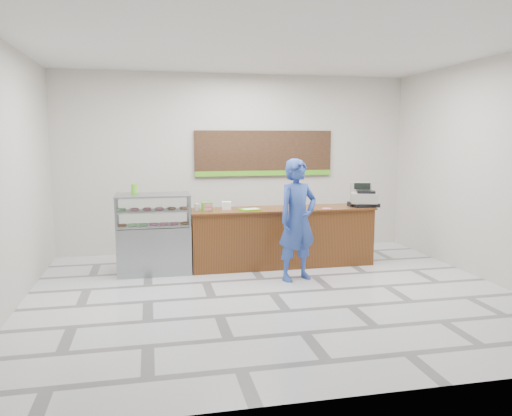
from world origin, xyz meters
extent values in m
plane|color=silver|center=(0.00, 0.00, 0.00)|extent=(7.00, 7.00, 0.00)
plane|color=beige|center=(0.00, 3.00, 1.75)|extent=(7.00, 0.00, 7.00)
plane|color=silver|center=(0.00, 0.00, 3.50)|extent=(7.00, 7.00, 0.00)
cube|color=brown|center=(0.55, 1.55, 0.50)|extent=(3.20, 0.70, 1.00)
cube|color=brown|center=(0.55, 1.55, 1.01)|extent=(3.26, 0.76, 0.03)
cube|color=gray|center=(-1.67, 1.55, 0.40)|extent=(1.20, 0.70, 0.80)
cube|color=white|center=(-1.67, 1.55, 1.05)|extent=(1.20, 0.70, 0.50)
cube|color=gray|center=(-1.67, 1.55, 1.31)|extent=(1.22, 0.72, 0.03)
cube|color=silver|center=(-1.67, 1.55, 0.82)|extent=(1.14, 0.64, 0.02)
cube|color=silver|center=(-1.67, 1.55, 1.06)|extent=(1.14, 0.64, 0.02)
torus|color=#9A5A33|center=(-2.17, 1.45, 0.85)|extent=(0.15, 0.15, 0.05)
torus|color=#85E587|center=(-2.00, 1.45, 0.85)|extent=(0.15, 0.15, 0.05)
torus|color=#85E587|center=(-1.84, 1.45, 0.85)|extent=(0.15, 0.15, 0.05)
torus|color=pink|center=(-1.67, 1.45, 0.85)|extent=(0.15, 0.15, 0.05)
torus|color=pink|center=(-1.50, 1.45, 0.85)|extent=(0.15, 0.15, 0.05)
torus|color=pink|center=(-1.34, 1.45, 0.85)|extent=(0.15, 0.15, 0.05)
torus|color=#9A5A33|center=(-1.17, 1.45, 0.85)|extent=(0.15, 0.15, 0.05)
torus|color=#85E587|center=(-2.17, 1.60, 1.09)|extent=(0.15, 0.15, 0.05)
torus|color=pink|center=(-1.97, 1.60, 1.09)|extent=(0.15, 0.15, 0.05)
torus|color=pink|center=(-1.77, 1.60, 1.09)|extent=(0.15, 0.15, 0.05)
torus|color=pink|center=(-1.57, 1.60, 1.09)|extent=(0.15, 0.15, 0.05)
torus|color=#9A5A33|center=(-1.37, 1.60, 1.09)|extent=(0.15, 0.15, 0.05)
torus|color=#9A5A33|center=(-1.17, 1.60, 1.09)|extent=(0.15, 0.15, 0.05)
cube|color=black|center=(0.55, 2.96, 1.95)|extent=(2.80, 0.05, 0.90)
cube|color=#55B720|center=(0.55, 2.93, 1.55)|extent=(2.80, 0.02, 0.10)
cube|color=black|center=(2.05, 1.48, 1.06)|extent=(0.45, 0.45, 0.07)
cube|color=gray|center=(2.05, 1.48, 1.19)|extent=(0.57, 0.58, 0.18)
cube|color=black|center=(2.05, 1.39, 1.30)|extent=(0.37, 0.31, 0.04)
cube|color=gray|center=(2.05, 1.62, 1.37)|extent=(0.40, 0.22, 0.18)
cube|color=black|center=(2.05, 1.55, 1.39)|extent=(0.28, 0.10, 0.11)
cube|color=black|center=(1.82, 1.51, 1.05)|extent=(0.08, 0.15, 0.04)
cube|color=#4BB200|center=(-0.05, 1.45, 1.04)|extent=(0.38, 0.31, 0.02)
cube|color=white|center=(-0.03, 1.45, 1.05)|extent=(0.27, 0.22, 0.00)
cube|color=white|center=(-0.43, 1.60, 1.10)|extent=(0.18, 0.18, 0.13)
cylinder|color=silver|center=(-0.95, 1.54, 1.09)|extent=(0.08, 0.08, 0.12)
cube|color=#55B720|center=(-0.78, 1.46, 1.11)|extent=(0.18, 0.13, 0.15)
cylinder|color=pink|center=(1.30, 1.34, 1.03)|extent=(0.17, 0.17, 0.00)
cylinder|color=#55B720|center=(-1.97, 1.75, 1.41)|extent=(0.10, 0.10, 0.16)
cylinder|color=#55B720|center=(-1.98, 1.79, 1.39)|extent=(0.08, 0.08, 0.13)
imported|color=#2C489F|center=(0.56, 0.63, 0.97)|extent=(0.82, 0.68, 1.93)
camera|label=1|loc=(-1.71, -6.83, 2.25)|focal=35.00mm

